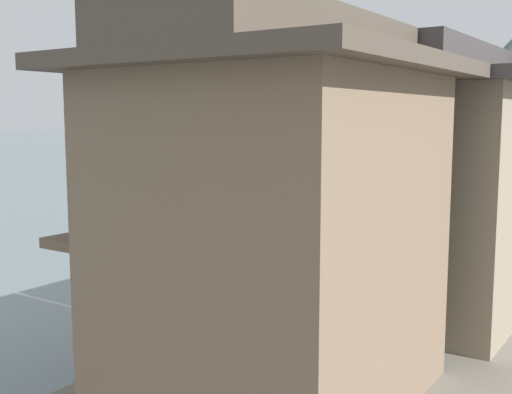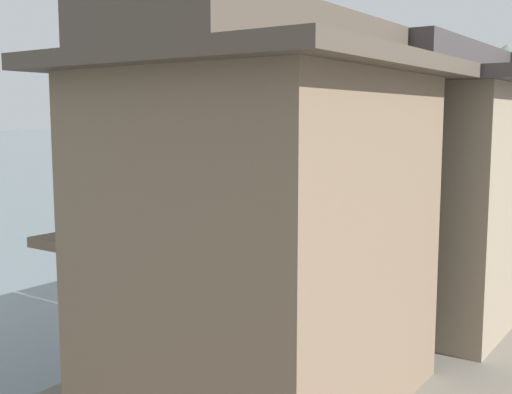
% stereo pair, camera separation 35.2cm
% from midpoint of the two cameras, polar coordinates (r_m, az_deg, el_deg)
% --- Properties ---
extents(boat_moored_nearest, '(5.63, 2.05, 0.55)m').
position_cam_midpoint_polar(boat_moored_nearest, '(26.39, -2.76, -3.58)').
color(boat_moored_nearest, brown).
rests_on(boat_moored_nearest, ground).
extents(boat_moored_second, '(2.80, 4.28, 0.36)m').
position_cam_midpoint_polar(boat_moored_second, '(42.56, 7.77, 0.43)').
color(boat_moored_second, brown).
rests_on(boat_moored_second, ground).
extents(boat_moored_third, '(2.29, 5.68, 0.48)m').
position_cam_midpoint_polar(boat_moored_third, '(31.54, 15.21, -2.09)').
color(boat_moored_third, '#33281E').
rests_on(boat_moored_third, ground).
extents(boat_moored_far, '(1.17, 4.85, 0.42)m').
position_cam_midpoint_polar(boat_moored_far, '(49.62, 12.82, 1.30)').
color(boat_moored_far, brown).
rests_on(boat_moored_far, ground).
extents(house_waterfront_nearest, '(5.37, 5.63, 6.14)m').
position_cam_midpoint_polar(house_waterfront_nearest, '(10.11, 0.58, -1.41)').
color(house_waterfront_nearest, '#75604C').
rests_on(house_waterfront_nearest, riverbank_right).
extents(house_waterfront_second, '(5.92, 5.95, 6.14)m').
position_cam_midpoint_polar(house_waterfront_second, '(15.23, 13.76, 1.29)').
color(house_waterfront_second, gray).
rests_on(house_waterfront_second, riverbank_right).
extents(house_waterfront_tall, '(6.73, 6.11, 6.14)m').
position_cam_midpoint_polar(house_waterfront_tall, '(20.50, 20.33, 2.52)').
color(house_waterfront_tall, gray).
rests_on(house_waterfront_tall, riverbank_right).
extents(mooring_post_dock_near, '(0.20, 0.20, 0.77)m').
position_cam_midpoint_polar(mooring_post_dock_near, '(12.40, -9.99, -12.45)').
color(mooring_post_dock_near, '#473828').
rests_on(mooring_post_dock_near, riverbank_right).
extents(mooring_post_dock_mid, '(0.20, 0.20, 0.73)m').
position_cam_midpoint_polar(mooring_post_dock_mid, '(18.34, 6.67, -5.95)').
color(mooring_post_dock_mid, '#473828').
rests_on(mooring_post_dock_mid, riverbank_right).
extents(mooring_post_dock_far, '(0.20, 0.20, 0.71)m').
position_cam_midpoint_polar(mooring_post_dock_far, '(24.34, 13.91, -2.86)').
color(mooring_post_dock_far, '#473828').
rests_on(mooring_post_dock_far, riverbank_right).
extents(hill_far_east, '(51.79, 51.79, 18.43)m').
position_cam_midpoint_polar(hill_far_east, '(127.11, 20.79, 8.63)').
color(hill_far_east, '#5B6B5B').
rests_on(hill_far_east, ground).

